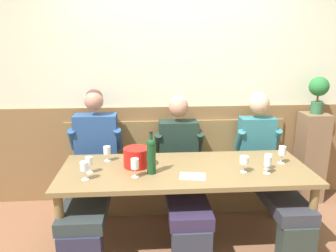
{
  "coord_description": "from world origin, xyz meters",
  "views": [
    {
      "loc": [
        -0.34,
        -2.5,
        1.82
      ],
      "look_at": [
        -0.13,
        0.44,
        1.03
      ],
      "focal_mm": 34.63,
      "sensor_mm": 36.0,
      "label": 1
    }
  ],
  "objects_px": {
    "person_left_seat": "(182,166)",
    "wine_glass_left_end": "(268,162)",
    "ice_bucket": "(136,157)",
    "wine_bottle_amber_mid": "(151,155)",
    "wine_glass_center_front": "(268,159)",
    "dining_table": "(185,176)",
    "wine_glass_right_end": "(282,152)",
    "wine_glass_near_bucket": "(84,167)",
    "person_center_left_seat": "(92,167)",
    "wine_glass_mid_right": "(89,161)",
    "potted_plant": "(319,90)",
    "wine_glass_center_rear": "(107,151)",
    "wall_bench": "(177,181)",
    "person_center_right_seat": "(267,162)",
    "wine_glass_by_bottle": "(244,161)",
    "wine_glass_mid_left": "(135,164)"
  },
  "relations": [
    {
      "from": "wine_glass_center_front",
      "to": "ice_bucket",
      "type": "bearing_deg",
      "value": 172.47
    },
    {
      "from": "wine_glass_mid_right",
      "to": "potted_plant",
      "type": "bearing_deg",
      "value": 18.12
    },
    {
      "from": "wine_bottle_amber_mid",
      "to": "wall_bench",
      "type": "bearing_deg",
      "value": 69.28
    },
    {
      "from": "ice_bucket",
      "to": "wine_bottle_amber_mid",
      "type": "xyz_separation_m",
      "value": [
        0.13,
        -0.17,
        0.08
      ]
    },
    {
      "from": "wine_glass_mid_left",
      "to": "wine_glass_by_bottle",
      "type": "bearing_deg",
      "value": 2.16
    },
    {
      "from": "wine_bottle_amber_mid",
      "to": "wine_glass_near_bucket",
      "type": "xyz_separation_m",
      "value": [
        -0.54,
        -0.09,
        -0.06
      ]
    },
    {
      "from": "wall_bench",
      "to": "ice_bucket",
      "type": "height_order",
      "value": "wall_bench"
    },
    {
      "from": "person_center_left_seat",
      "to": "wine_glass_right_end",
      "type": "bearing_deg",
      "value": -9.06
    },
    {
      "from": "wine_glass_center_front",
      "to": "wine_glass_right_end",
      "type": "relative_size",
      "value": 0.84
    },
    {
      "from": "wine_glass_near_bucket",
      "to": "wine_bottle_amber_mid",
      "type": "bearing_deg",
      "value": 9.9
    },
    {
      "from": "person_left_seat",
      "to": "wine_glass_left_end",
      "type": "height_order",
      "value": "person_left_seat"
    },
    {
      "from": "wall_bench",
      "to": "potted_plant",
      "type": "distance_m",
      "value": 1.84
    },
    {
      "from": "wine_glass_mid_right",
      "to": "wine_glass_center_front",
      "type": "relative_size",
      "value": 1.03
    },
    {
      "from": "wine_glass_near_bucket",
      "to": "potted_plant",
      "type": "bearing_deg",
      "value": 21.03
    },
    {
      "from": "person_center_right_seat",
      "to": "wine_glass_by_bottle",
      "type": "distance_m",
      "value": 0.62
    },
    {
      "from": "ice_bucket",
      "to": "wine_bottle_amber_mid",
      "type": "bearing_deg",
      "value": -51.9
    },
    {
      "from": "wine_glass_by_bottle",
      "to": "wine_bottle_amber_mid",
      "type": "bearing_deg",
      "value": 177.59
    },
    {
      "from": "person_center_left_seat",
      "to": "potted_plant",
      "type": "xyz_separation_m",
      "value": [
        2.4,
        0.4,
        0.66
      ]
    },
    {
      "from": "dining_table",
      "to": "person_center_right_seat",
      "type": "distance_m",
      "value": 0.93
    },
    {
      "from": "dining_table",
      "to": "wine_glass_right_end",
      "type": "bearing_deg",
      "value": 3.42
    },
    {
      "from": "person_left_seat",
      "to": "wine_glass_center_rear",
      "type": "xyz_separation_m",
      "value": [
        -0.71,
        -0.1,
        0.21
      ]
    },
    {
      "from": "person_center_left_seat",
      "to": "wine_glass_near_bucket",
      "type": "height_order",
      "value": "person_center_left_seat"
    },
    {
      "from": "wine_bottle_amber_mid",
      "to": "wine_glass_center_front",
      "type": "bearing_deg",
      "value": 0.84
    },
    {
      "from": "wine_glass_right_end",
      "to": "potted_plant",
      "type": "relative_size",
      "value": 0.4
    },
    {
      "from": "dining_table",
      "to": "wine_glass_center_front",
      "type": "bearing_deg",
      "value": -5.92
    },
    {
      "from": "wine_glass_center_rear",
      "to": "wine_glass_left_end",
      "type": "bearing_deg",
      "value": -15.78
    },
    {
      "from": "person_center_left_seat",
      "to": "wine_glass_center_front",
      "type": "relative_size",
      "value": 9.67
    },
    {
      "from": "wine_glass_mid_left",
      "to": "person_left_seat",
      "type": "bearing_deg",
      "value": 47.58
    },
    {
      "from": "person_center_right_seat",
      "to": "wine_glass_right_end",
      "type": "distance_m",
      "value": 0.35
    },
    {
      "from": "person_center_right_seat",
      "to": "person_left_seat",
      "type": "bearing_deg",
      "value": -179.81
    },
    {
      "from": "wine_glass_mid_right",
      "to": "wine_glass_near_bucket",
      "type": "xyz_separation_m",
      "value": [
        -0.01,
        -0.14,
        0.01
      ]
    },
    {
      "from": "dining_table",
      "to": "wine_glass_mid_right",
      "type": "xyz_separation_m",
      "value": [
        -0.82,
        -0.04,
        0.18
      ]
    },
    {
      "from": "wine_glass_near_bucket",
      "to": "potted_plant",
      "type": "relative_size",
      "value": 0.38
    },
    {
      "from": "wine_glass_center_rear",
      "to": "wine_glass_left_end",
      "type": "xyz_separation_m",
      "value": [
        1.37,
        -0.39,
        0.01
      ]
    },
    {
      "from": "wall_bench",
      "to": "wine_glass_near_bucket",
      "type": "distance_m",
      "value": 1.33
    },
    {
      "from": "wine_glass_near_bucket",
      "to": "wine_glass_left_end",
      "type": "bearing_deg",
      "value": 0.82
    },
    {
      "from": "wine_glass_center_rear",
      "to": "wine_glass_left_end",
      "type": "relative_size",
      "value": 0.93
    },
    {
      "from": "wall_bench",
      "to": "ice_bucket",
      "type": "relative_size",
      "value": 10.83
    },
    {
      "from": "dining_table",
      "to": "wine_glass_left_end",
      "type": "xyz_separation_m",
      "value": [
        0.67,
        -0.16,
        0.18
      ]
    },
    {
      "from": "dining_table",
      "to": "wine_glass_right_end",
      "type": "height_order",
      "value": "wine_glass_right_end"
    },
    {
      "from": "wine_bottle_amber_mid",
      "to": "wine_glass_center_rear",
      "type": "relative_size",
      "value": 2.62
    },
    {
      "from": "dining_table",
      "to": "ice_bucket",
      "type": "height_order",
      "value": "ice_bucket"
    },
    {
      "from": "dining_table",
      "to": "wine_bottle_amber_mid",
      "type": "xyz_separation_m",
      "value": [
        -0.3,
        -0.09,
        0.24
      ]
    },
    {
      "from": "wine_glass_near_bucket",
      "to": "potted_plant",
      "type": "height_order",
      "value": "potted_plant"
    },
    {
      "from": "wine_glass_left_end",
      "to": "wine_glass_center_front",
      "type": "bearing_deg",
      "value": 66.08
    },
    {
      "from": "dining_table",
      "to": "wine_glass_mid_right",
      "type": "distance_m",
      "value": 0.84
    },
    {
      "from": "wine_glass_left_end",
      "to": "potted_plant",
      "type": "relative_size",
      "value": 0.37
    },
    {
      "from": "wine_glass_by_bottle",
      "to": "wine_glass_center_rear",
      "type": "bearing_deg",
      "value": 163.6
    },
    {
      "from": "wine_glass_center_front",
      "to": "potted_plant",
      "type": "bearing_deg",
      "value": 44.23
    },
    {
      "from": "person_left_seat",
      "to": "wine_glass_right_end",
      "type": "relative_size",
      "value": 7.78
    }
  ]
}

